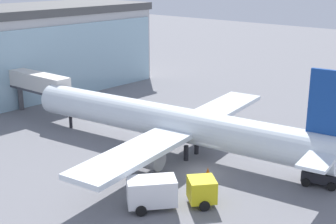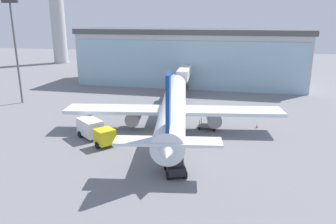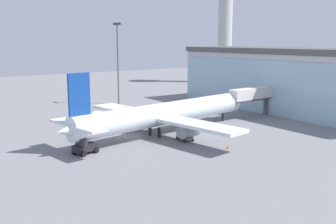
% 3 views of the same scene
% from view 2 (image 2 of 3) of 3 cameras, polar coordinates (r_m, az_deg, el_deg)
% --- Properties ---
extents(ground, '(240.00, 240.00, 0.00)m').
position_cam_2_polar(ground, '(45.39, -2.51, -4.61)').
color(ground, slate).
extents(terminal_building, '(55.37, 17.54, 13.48)m').
position_cam_2_polar(terminal_building, '(82.83, 4.00, 9.64)').
color(terminal_building, '#BBBBBB').
rests_on(terminal_building, ground).
extents(jet_bridge, '(2.68, 11.29, 5.82)m').
position_cam_2_polar(jet_bridge, '(70.67, 2.92, 6.64)').
color(jet_bridge, silver).
rests_on(jet_bridge, ground).
extents(control_tower, '(8.85, 8.85, 36.92)m').
position_cam_2_polar(control_tower, '(127.28, -18.92, 17.81)').
color(control_tower, '#B2B2B2').
rests_on(control_tower, ground).
extents(apron_light_mast, '(3.20, 0.40, 19.11)m').
position_cam_2_polar(apron_light_mast, '(68.51, -25.09, 10.67)').
color(apron_light_mast, '#59595E').
rests_on(apron_light_mast, ground).
extents(airplane, '(31.83, 38.86, 10.88)m').
position_cam_2_polar(airplane, '(48.75, 0.99, 0.99)').
color(airplane, white).
rests_on(airplane, ground).
extents(catering_truck, '(7.00, 6.39, 2.65)m').
position_cam_2_polar(catering_truck, '(45.24, -12.68, -3.11)').
color(catering_truck, yellow).
rests_on(catering_truck, ground).
extents(baggage_cart, '(2.95, 1.89, 1.50)m').
position_cam_2_polar(baggage_cart, '(49.29, 6.92, -2.40)').
color(baggage_cart, gray).
rests_on(baggage_cart, ground).
extents(pushback_tug, '(2.99, 3.60, 2.30)m').
position_cam_2_polar(pushback_tug, '(35.06, 1.29, -9.37)').
color(pushback_tug, black).
rests_on(pushback_tug, ground).
extents(safety_cone_nose, '(0.36, 0.36, 0.55)m').
position_cam_2_polar(safety_cone_nose, '(44.67, -2.64, -4.59)').
color(safety_cone_nose, orange).
rests_on(safety_cone_nose, ground).
extents(safety_cone_wingtip, '(0.36, 0.36, 0.55)m').
position_cam_2_polar(safety_cone_wingtip, '(51.34, 15.24, -2.37)').
color(safety_cone_wingtip, orange).
rests_on(safety_cone_wingtip, ground).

